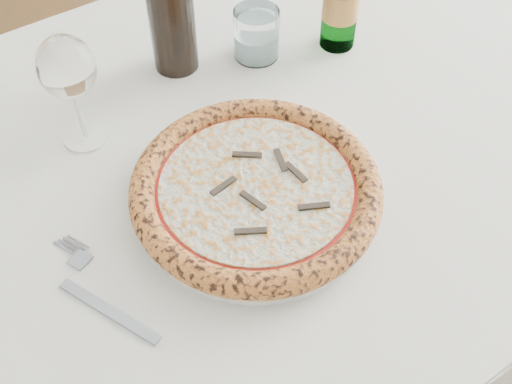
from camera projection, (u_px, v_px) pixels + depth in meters
floor at (262, 285)px, 1.66m from camera, size 5.00×6.00×0.02m
dining_table at (220, 194)px, 0.97m from camera, size 1.53×0.92×0.76m
chair_far at (42, 21)px, 1.49m from camera, size 0.39×0.39×0.93m
plate at (256, 197)px, 0.84m from camera, size 0.32×0.32×0.02m
pizza at (256, 189)px, 0.83m from camera, size 0.33×0.33×0.03m
fork at (100, 294)px, 0.76m from camera, size 0.07×0.20×0.00m
wine_glass at (67, 70)px, 0.83m from camera, size 0.08×0.08×0.17m
tumbler at (256, 37)px, 1.02m from camera, size 0.07×0.07×0.08m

